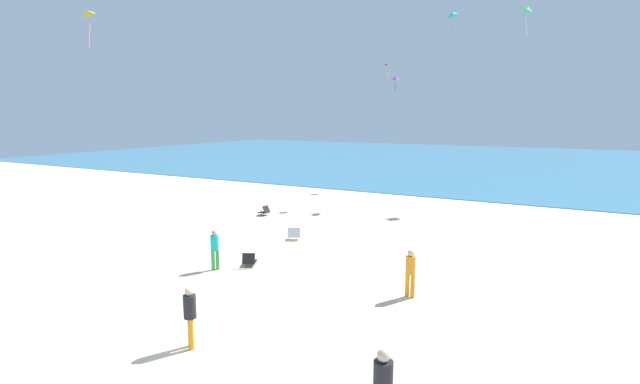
{
  "coord_description": "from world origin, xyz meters",
  "views": [
    {
      "loc": [
        8.2,
        -9.23,
        5.79
      ],
      "look_at": [
        0.0,
        5.77,
        3.0
      ],
      "focal_mm": 26.4,
      "sensor_mm": 36.0,
      "label": 1
    }
  ],
  "objects_px": {
    "beach_chair_far_right": "(249,260)",
    "person_3": "(410,270)",
    "kite_black": "(389,65)",
    "kite_teal": "(452,14)",
    "person_1": "(190,313)",
    "kite_green": "(528,9)",
    "beach_chair_mid_beach": "(294,234)",
    "kite_purple": "(395,78)",
    "person_0": "(215,247)",
    "beach_chair_far_left": "(265,211)",
    "kite_yellow": "(86,14)"
  },
  "relations": [
    {
      "from": "beach_chair_mid_beach",
      "to": "person_3",
      "type": "relative_size",
      "value": 0.52
    },
    {
      "from": "beach_chair_far_right",
      "to": "kite_teal",
      "type": "relative_size",
      "value": 0.62
    },
    {
      "from": "beach_chair_mid_beach",
      "to": "beach_chair_far_right",
      "type": "height_order",
      "value": "beach_chair_mid_beach"
    },
    {
      "from": "beach_chair_far_left",
      "to": "person_3",
      "type": "relative_size",
      "value": 0.43
    },
    {
      "from": "kite_yellow",
      "to": "kite_green",
      "type": "height_order",
      "value": "kite_green"
    },
    {
      "from": "kite_teal",
      "to": "beach_chair_far_right",
      "type": "bearing_deg",
      "value": -97.99
    },
    {
      "from": "beach_chair_mid_beach",
      "to": "kite_black",
      "type": "xyz_separation_m",
      "value": [
        -0.06,
        12.09,
        8.79
      ]
    },
    {
      "from": "kite_black",
      "to": "kite_green",
      "type": "bearing_deg",
      "value": 27.76
    },
    {
      "from": "beach_chair_far_right",
      "to": "kite_black",
      "type": "distance_m",
      "value": 18.48
    },
    {
      "from": "beach_chair_far_left",
      "to": "person_3",
      "type": "bearing_deg",
      "value": 149.57
    },
    {
      "from": "kite_green",
      "to": "person_1",
      "type": "bearing_deg",
      "value": -100.15
    },
    {
      "from": "beach_chair_mid_beach",
      "to": "kite_green",
      "type": "relative_size",
      "value": 0.43
    },
    {
      "from": "kite_teal",
      "to": "kite_purple",
      "type": "bearing_deg",
      "value": 147.89
    },
    {
      "from": "person_1",
      "to": "kite_purple",
      "type": "bearing_deg",
      "value": 49.89
    },
    {
      "from": "person_1",
      "to": "kite_yellow",
      "type": "xyz_separation_m",
      "value": [
        -4.61,
        1.09,
        7.78
      ]
    },
    {
      "from": "person_0",
      "to": "person_3",
      "type": "height_order",
      "value": "person_3"
    },
    {
      "from": "person_1",
      "to": "person_3",
      "type": "bearing_deg",
      "value": 7.09
    },
    {
      "from": "kite_purple",
      "to": "kite_black",
      "type": "bearing_deg",
      "value": -74.34
    },
    {
      "from": "person_0",
      "to": "beach_chair_mid_beach",
      "type": "bearing_deg",
      "value": 121.7
    },
    {
      "from": "beach_chair_mid_beach",
      "to": "kite_yellow",
      "type": "xyz_separation_m",
      "value": [
        -1.47,
        -8.93,
        8.41
      ]
    },
    {
      "from": "person_3",
      "to": "kite_yellow",
      "type": "distance_m",
      "value": 12.42
    },
    {
      "from": "kite_yellow",
      "to": "kite_green",
      "type": "relative_size",
      "value": 0.58
    },
    {
      "from": "beach_chair_far_right",
      "to": "beach_chair_mid_beach",
      "type": "bearing_deg",
      "value": -19.8
    },
    {
      "from": "kite_yellow",
      "to": "kite_purple",
      "type": "relative_size",
      "value": 0.98
    },
    {
      "from": "beach_chair_mid_beach",
      "to": "kite_green",
      "type": "xyz_separation_m",
      "value": [
        7.85,
        16.25,
        12.3
      ]
    },
    {
      "from": "person_3",
      "to": "kite_purple",
      "type": "xyz_separation_m",
      "value": [
        -8.76,
        22.52,
        7.81
      ]
    },
    {
      "from": "beach_chair_mid_beach",
      "to": "person_3",
      "type": "xyz_separation_m",
      "value": [
        6.94,
        -4.15,
        0.62
      ]
    },
    {
      "from": "beach_chair_mid_beach",
      "to": "person_1",
      "type": "height_order",
      "value": "person_1"
    },
    {
      "from": "beach_chair_far_left",
      "to": "kite_teal",
      "type": "relative_size",
      "value": 0.55
    },
    {
      "from": "person_3",
      "to": "kite_yellow",
      "type": "relative_size",
      "value": 1.43
    },
    {
      "from": "person_3",
      "to": "kite_green",
      "type": "bearing_deg",
      "value": -6.96
    },
    {
      "from": "person_0",
      "to": "person_3",
      "type": "distance_m",
      "value": 7.39
    },
    {
      "from": "kite_teal",
      "to": "person_1",
      "type": "bearing_deg",
      "value": -90.17
    },
    {
      "from": "beach_chair_far_left",
      "to": "person_0",
      "type": "xyz_separation_m",
      "value": [
        4.1,
        -8.99,
        0.63
      ]
    },
    {
      "from": "beach_chair_mid_beach",
      "to": "beach_chair_far_left",
      "type": "bearing_deg",
      "value": 23.78
    },
    {
      "from": "person_1",
      "to": "kite_green",
      "type": "distance_m",
      "value": 29.13
    },
    {
      "from": "beach_chair_mid_beach",
      "to": "kite_purple",
      "type": "xyz_separation_m",
      "value": [
        -1.82,
        18.37,
        8.43
      ]
    },
    {
      "from": "person_0",
      "to": "beach_chair_far_left",
      "type": "bearing_deg",
      "value": 150.73
    },
    {
      "from": "beach_chair_mid_beach",
      "to": "beach_chair_far_right",
      "type": "relative_size",
      "value": 1.07
    },
    {
      "from": "person_0",
      "to": "kite_purple",
      "type": "height_order",
      "value": "kite_purple"
    },
    {
      "from": "kite_black",
      "to": "kite_green",
      "type": "distance_m",
      "value": 9.61
    },
    {
      "from": "person_0",
      "to": "kite_yellow",
      "type": "relative_size",
      "value": 1.4
    },
    {
      "from": "beach_chair_far_right",
      "to": "person_3",
      "type": "distance_m",
      "value": 6.46
    },
    {
      "from": "beach_chair_mid_beach",
      "to": "beach_chair_far_left",
      "type": "height_order",
      "value": "beach_chair_mid_beach"
    },
    {
      "from": "person_0",
      "to": "kite_yellow",
      "type": "bearing_deg",
      "value": -69.17
    },
    {
      "from": "beach_chair_far_right",
      "to": "person_0",
      "type": "xyz_separation_m",
      "value": [
        -0.91,
        -0.91,
        0.63
      ]
    },
    {
      "from": "person_3",
      "to": "kite_teal",
      "type": "distance_m",
      "value": 22.88
    },
    {
      "from": "kite_teal",
      "to": "person_0",
      "type": "bearing_deg",
      "value": -100.14
    },
    {
      "from": "person_1",
      "to": "beach_chair_mid_beach",
      "type": "bearing_deg",
      "value": 57.38
    },
    {
      "from": "kite_purple",
      "to": "kite_yellow",
      "type": "bearing_deg",
      "value": -89.25
    }
  ]
}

